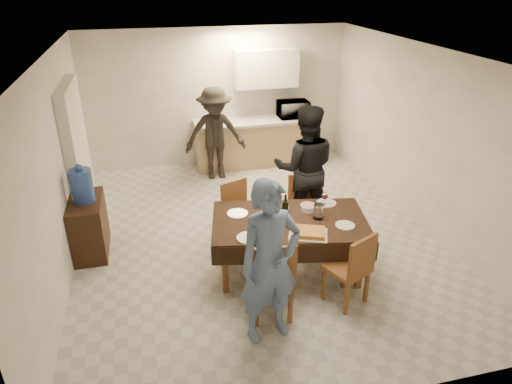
% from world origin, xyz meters
% --- Properties ---
extents(floor, '(5.00, 6.00, 0.02)m').
position_xyz_m(floor, '(0.00, 0.00, 0.00)').
color(floor, beige).
rests_on(floor, ground).
extents(ceiling, '(5.00, 6.00, 0.02)m').
position_xyz_m(ceiling, '(0.00, 0.00, 2.60)').
color(ceiling, white).
rests_on(ceiling, wall_back).
extents(wall_back, '(5.00, 0.02, 2.60)m').
position_xyz_m(wall_back, '(0.00, 3.00, 1.30)').
color(wall_back, white).
rests_on(wall_back, floor).
extents(wall_front, '(5.00, 0.02, 2.60)m').
position_xyz_m(wall_front, '(0.00, -3.00, 1.30)').
color(wall_front, white).
rests_on(wall_front, floor).
extents(wall_left, '(0.02, 6.00, 2.60)m').
position_xyz_m(wall_left, '(-2.50, 0.00, 1.30)').
color(wall_left, white).
rests_on(wall_left, floor).
extents(wall_right, '(0.02, 6.00, 2.60)m').
position_xyz_m(wall_right, '(2.50, 0.00, 1.30)').
color(wall_right, white).
rests_on(wall_right, floor).
extents(stub_partition, '(0.15, 1.40, 2.10)m').
position_xyz_m(stub_partition, '(-2.42, 1.20, 1.05)').
color(stub_partition, silver).
rests_on(stub_partition, floor).
extents(kitchen_base_cabinet, '(2.20, 0.60, 0.86)m').
position_xyz_m(kitchen_base_cabinet, '(0.60, 2.68, 0.43)').
color(kitchen_base_cabinet, tan).
rests_on(kitchen_base_cabinet, floor).
extents(kitchen_worktop, '(2.24, 0.64, 0.05)m').
position_xyz_m(kitchen_worktop, '(0.60, 2.68, 0.89)').
color(kitchen_worktop, beige).
rests_on(kitchen_worktop, kitchen_base_cabinet).
extents(upper_cabinet, '(1.20, 0.34, 0.70)m').
position_xyz_m(upper_cabinet, '(0.90, 2.82, 1.85)').
color(upper_cabinet, white).
rests_on(upper_cabinet, wall_back).
extents(dining_table, '(2.07, 1.44, 0.74)m').
position_xyz_m(dining_table, '(0.22, -0.91, 0.71)').
color(dining_table, black).
rests_on(dining_table, floor).
extents(chair_near_left, '(0.51, 0.51, 0.55)m').
position_xyz_m(chair_near_left, '(-0.23, -1.76, 0.62)').
color(chair_near_left, brown).
rests_on(chair_near_left, floor).
extents(chair_near_right, '(0.57, 0.59, 0.51)m').
position_xyz_m(chair_near_right, '(0.67, -1.75, 0.58)').
color(chair_near_right, brown).
rests_on(chair_near_right, floor).
extents(chair_far_left, '(0.54, 0.56, 0.50)m').
position_xyz_m(chair_far_left, '(-0.23, -0.25, 0.56)').
color(chair_far_left, brown).
rests_on(chair_far_left, floor).
extents(chair_far_right, '(0.47, 0.47, 0.48)m').
position_xyz_m(chair_far_right, '(0.67, -0.25, 0.55)').
color(chair_far_right, brown).
rests_on(chair_far_right, floor).
extents(console, '(0.42, 0.84, 0.78)m').
position_xyz_m(console, '(-2.28, 0.15, 0.39)').
color(console, '#321E10').
rests_on(console, floor).
extents(water_jug, '(0.29, 0.29, 0.44)m').
position_xyz_m(water_jug, '(-2.28, 0.15, 1.00)').
color(water_jug, '#3256B1').
rests_on(water_jug, console).
extents(wine_bottle, '(0.08, 0.08, 0.33)m').
position_xyz_m(wine_bottle, '(0.17, -0.86, 0.90)').
color(wine_bottle, black).
rests_on(wine_bottle, dining_table).
extents(water_pitcher, '(0.13, 0.13, 0.19)m').
position_xyz_m(water_pitcher, '(0.57, -0.96, 0.84)').
color(water_pitcher, white).
rests_on(water_pitcher, dining_table).
extents(savoury_tart, '(0.54, 0.47, 0.06)m').
position_xyz_m(savoury_tart, '(0.32, -1.29, 0.77)').
color(savoury_tart, gold).
rests_on(savoury_tart, dining_table).
extents(salad_bowl, '(0.20, 0.20, 0.08)m').
position_xyz_m(salad_bowl, '(0.52, -0.73, 0.78)').
color(salad_bowl, silver).
rests_on(salad_bowl, dining_table).
extents(mushroom_dish, '(0.22, 0.22, 0.04)m').
position_xyz_m(mushroom_dish, '(0.17, -0.63, 0.76)').
color(mushroom_dish, silver).
rests_on(mushroom_dish, dining_table).
extents(wine_glass_a, '(0.09, 0.09, 0.21)m').
position_xyz_m(wine_glass_a, '(-0.33, -1.16, 0.84)').
color(wine_glass_a, white).
rests_on(wine_glass_a, dining_table).
extents(wine_glass_b, '(0.09, 0.09, 0.19)m').
position_xyz_m(wine_glass_b, '(0.77, -0.66, 0.84)').
color(wine_glass_b, white).
rests_on(wine_glass_b, dining_table).
extents(wine_glass_c, '(0.09, 0.09, 0.20)m').
position_xyz_m(wine_glass_c, '(0.02, -0.61, 0.84)').
color(wine_glass_c, white).
rests_on(wine_glass_c, dining_table).
extents(plate_near_left, '(0.27, 0.27, 0.02)m').
position_xyz_m(plate_near_left, '(-0.38, -1.21, 0.75)').
color(plate_near_left, silver).
rests_on(plate_near_left, dining_table).
extents(plate_near_right, '(0.24, 0.24, 0.01)m').
position_xyz_m(plate_near_right, '(0.82, -1.21, 0.75)').
color(plate_near_right, silver).
rests_on(plate_near_right, dining_table).
extents(plate_far_left, '(0.26, 0.26, 0.02)m').
position_xyz_m(plate_far_left, '(-0.38, -0.61, 0.75)').
color(plate_far_left, silver).
rests_on(plate_far_left, dining_table).
extents(plate_far_right, '(0.26, 0.26, 0.01)m').
position_xyz_m(plate_far_right, '(0.82, -0.61, 0.75)').
color(plate_far_right, silver).
rests_on(plate_far_right, dining_table).
extents(microwave, '(0.58, 0.40, 0.32)m').
position_xyz_m(microwave, '(1.42, 2.68, 1.07)').
color(microwave, white).
rests_on(microwave, kitchen_worktop).
extents(person_near, '(0.73, 0.55, 1.80)m').
position_xyz_m(person_near, '(-0.33, -1.96, 0.90)').
color(person_near, '#5C74A4').
rests_on(person_near, floor).
extents(person_far, '(1.07, 0.94, 1.88)m').
position_xyz_m(person_far, '(0.77, 0.14, 0.94)').
color(person_far, black).
rests_on(person_far, floor).
extents(person_kitchen, '(1.10, 0.63, 1.70)m').
position_xyz_m(person_kitchen, '(-0.20, 2.23, 0.85)').
color(person_kitchen, black).
rests_on(person_kitchen, floor).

